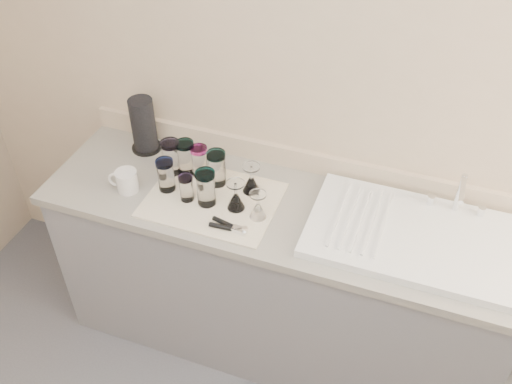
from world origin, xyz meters
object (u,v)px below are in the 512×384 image
at_px(tumbler_extra, 186,157).
at_px(paper_towel_roll, 144,126).
at_px(white_mug, 126,181).
at_px(goblet_front_right, 258,209).
at_px(can_opener, 229,227).
at_px(tumbler_purple, 217,168).
at_px(goblet_front_left, 236,199).
at_px(tumbler_cyan, 200,161).
at_px(tumbler_magenta, 166,175).
at_px(tumbler_teal, 171,157).
at_px(sink_unit, 413,236).
at_px(goblet_back_left, 251,183).
at_px(tumbler_lavender, 206,188).
at_px(tumbler_blue, 186,188).

relative_size(tumbler_extra, paper_towel_roll, 0.60).
xyz_separation_m(white_mug, paper_towel_roll, (-0.07, 0.30, 0.08)).
xyz_separation_m(goblet_front_right, can_opener, (-0.09, -0.11, -0.03)).
distance_m(tumbler_purple, goblet_front_left, 0.19).
relative_size(tumbler_cyan, tumbler_magenta, 0.99).
height_order(tumbler_teal, tumbler_extra, tumbler_teal).
height_order(goblet_front_right, can_opener, goblet_front_right).
bearing_deg(tumbler_purple, sink_unit, -3.17).
height_order(goblet_back_left, white_mug, goblet_back_left).
distance_m(tumbler_extra, goblet_back_left, 0.32).
bearing_deg(white_mug, sink_unit, 5.68).
xyz_separation_m(tumbler_purple, tumbler_lavender, (0.01, -0.14, -0.00)).
bearing_deg(goblet_back_left, tumbler_purple, -179.57).
distance_m(tumbler_cyan, tumbler_extra, 0.07).
distance_m(tumbler_cyan, can_opener, 0.38).
relative_size(tumbler_teal, can_opener, 1.03).
bearing_deg(tumbler_magenta, sink_unit, 3.45).
bearing_deg(goblet_front_right, tumbler_magenta, 175.79).
height_order(tumbler_purple, can_opener, tumbler_purple).
bearing_deg(can_opener, tumbler_purple, 122.10).
relative_size(tumbler_lavender, paper_towel_roll, 0.62).
height_order(tumbler_extra, goblet_back_left, tumbler_extra).
bearing_deg(tumbler_magenta, paper_towel_roll, 133.92).
height_order(tumbler_magenta, goblet_back_left, tumbler_magenta).
height_order(sink_unit, goblet_back_left, sink_unit).
bearing_deg(sink_unit, goblet_back_left, 176.01).
relative_size(tumbler_purple, goblet_front_right, 1.32).
bearing_deg(tumbler_teal, sink_unit, -2.73).
distance_m(tumbler_teal, tumbler_cyan, 0.13).
bearing_deg(white_mug, tumbler_purple, 25.40).
bearing_deg(can_opener, tumbler_extra, 138.84).
relative_size(goblet_front_left, white_mug, 0.95).
distance_m(sink_unit, tumbler_purple, 0.86).
distance_m(tumbler_teal, goblet_front_right, 0.48).
height_order(tumbler_blue, paper_towel_roll, paper_towel_roll).
distance_m(goblet_front_left, goblet_front_right, 0.11).
height_order(tumbler_teal, goblet_front_right, tumbler_teal).
bearing_deg(can_opener, tumbler_teal, 146.04).
bearing_deg(white_mug, tumbler_blue, 5.49).
distance_m(goblet_front_right, white_mug, 0.60).
distance_m(sink_unit, goblet_front_left, 0.73).
height_order(tumbler_magenta, tumbler_blue, tumbler_magenta).
distance_m(sink_unit, goblet_front_right, 0.62).
distance_m(goblet_back_left, can_opener, 0.25).
distance_m(tumbler_cyan, tumbler_magenta, 0.17).
bearing_deg(white_mug, can_opener, -9.00).
relative_size(goblet_back_left, goblet_front_left, 1.01).
xyz_separation_m(goblet_front_left, paper_towel_roll, (-0.56, 0.25, 0.08)).
height_order(sink_unit, tumbler_blue, sink_unit).
bearing_deg(goblet_front_left, goblet_back_left, 79.72).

